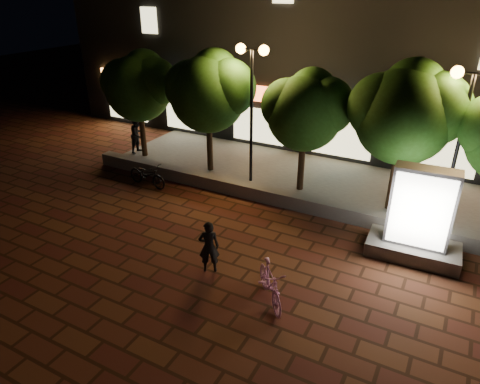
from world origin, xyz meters
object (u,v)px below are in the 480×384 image
Objects in this scene: rider at (209,247)px; tree_far_left at (140,84)px; street_lamp_right at (467,108)px; tree_left at (210,89)px; tree_right at (407,110)px; pedestrian at (138,135)px; street_lamp_left at (252,80)px; ad_kiosk at (418,222)px; scooter_pink at (270,284)px; tree_mid at (307,108)px; scooter_parked at (147,175)px.

tree_far_left is at bearing -71.22° from rider.
tree_far_left is at bearing 178.79° from street_lamp_right.
street_lamp_right reaches higher than tree_left.
pedestrian is (-11.36, 0.15, -2.65)m from tree_right.
street_lamp_right is at bearing -9.10° from tree_right.
street_lamp_left is 3.36× the size of rider.
scooter_pink is (-2.83, -3.77, -0.58)m from ad_kiosk.
tree_mid is 2.49× the size of scooter_parked.
tree_far_left is 0.89× the size of street_lamp_left.
tree_right is 9.59m from scooter_parked.
rider is (-5.36, -5.74, -3.12)m from street_lamp_right.
ad_kiosk is 4.75m from scooter_pink.
street_lamp_left is (1.95, -0.26, 0.58)m from tree_left.
tree_far_left is 0.93× the size of street_lamp_right.
street_lamp_right reaches higher than tree_mid.
street_lamp_right is 3.23× the size of rider.
street_lamp_right is at bearing 0.00° from street_lamp_left.
tree_far_left is 10.81m from tree_right.
tree_left is 1.77× the size of ad_kiosk.
tree_far_left is 2.62× the size of scooter_pink.
tree_left is 2.05m from street_lamp_left.
rider is (-1.99, 0.38, 0.24)m from scooter_pink.
tree_mid is at bearing 7.31° from street_lamp_left.
pedestrian is at bearing 176.03° from street_lamp_left.
street_lamp_left is 6.77m from pedestrian.
street_lamp_right is 11.15m from scooter_parked.
scooter_pink is at bearing -76.06° from tree_mid.
street_lamp_right is 1.80× the size of ad_kiosk.
tree_right is 0.98× the size of street_lamp_left.
street_lamp_right is 13.34m from pedestrian.
tree_far_left is 7.50m from tree_mid.
tree_mid is at bearing -91.64° from pedestrian.
scooter_parked is at bearing -135.57° from pedestrian.
pedestrian is at bearing -69.82° from rider.
tree_left is 4.00m from tree_mid.
pedestrian is at bearing 164.44° from tree_far_left.
tree_left is 8.96m from scooter_pink.
tree_mid is 3.32m from tree_right.
tree_left reaches higher than scooter_pink.
tree_left is at bearing -180.00° from tree_right.
tree_mid reaches higher than rider.
tree_far_left reaches higher than scooter_parked.
ad_kiosk is (-0.54, -2.35, -2.78)m from street_lamp_right.
tree_right is at bearing -91.32° from pedestrian.
tree_left is 2.71× the size of scooter_parked.
scooter_parked is (-3.39, -2.20, -3.55)m from street_lamp_left.
ad_kiosk reaches higher than scooter_pink.
tree_right reaches higher than scooter_parked.
tree_right is 3.03× the size of pedestrian.
tree_left is 0.98× the size of street_lamp_right.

